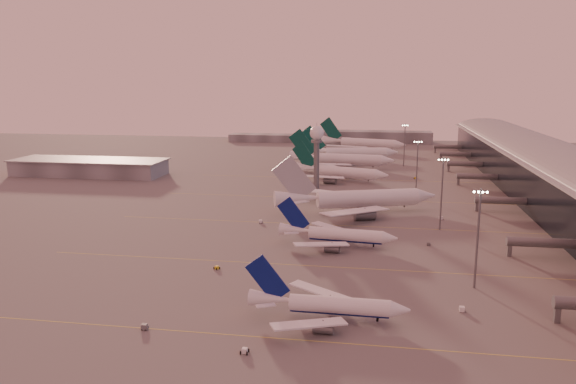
# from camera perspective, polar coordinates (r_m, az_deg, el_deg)

# --- Properties ---
(ground) EXTENTS (700.00, 700.00, 0.00)m
(ground) POSITION_cam_1_polar(r_m,az_deg,el_deg) (149.46, -4.39, -8.38)
(ground) COLOR #595656
(ground) RESTS_ON ground
(taxiway_markings) EXTENTS (180.00, 185.25, 0.02)m
(taxiway_markings) POSITION_cam_1_polar(r_m,az_deg,el_deg) (199.05, 7.94, -3.42)
(taxiway_markings) COLOR gold
(taxiway_markings) RESTS_ON ground
(terminal) EXTENTS (57.00, 362.00, 23.04)m
(terminal) POSITION_cam_1_polar(r_m,az_deg,el_deg) (260.49, 25.75, 1.41)
(terminal) COLOR black
(terminal) RESTS_ON ground
(hangar) EXTENTS (82.00, 27.00, 8.50)m
(hangar) POSITION_cam_1_polar(r_m,az_deg,el_deg) (319.91, -19.52, 2.41)
(hangar) COLOR slate
(hangar) RESTS_ON ground
(radar_tower) EXTENTS (6.40, 6.40, 31.10)m
(radar_tower) POSITION_cam_1_polar(r_m,az_deg,el_deg) (259.86, 2.93, 4.82)
(radar_tower) COLOR slate
(radar_tower) RESTS_ON ground
(mast_a) EXTENTS (3.60, 0.56, 25.00)m
(mast_a) POSITION_cam_1_polar(r_m,az_deg,el_deg) (143.36, 18.72, -4.07)
(mast_a) COLOR slate
(mast_a) RESTS_ON ground
(mast_b) EXTENTS (3.60, 0.56, 25.00)m
(mast_b) POSITION_cam_1_polar(r_m,az_deg,el_deg) (196.12, 15.36, 0.17)
(mast_b) COLOR slate
(mast_b) RESTS_ON ground
(mast_c) EXTENTS (3.60, 0.56, 25.00)m
(mast_c) POSITION_cam_1_polar(r_m,az_deg,el_deg) (249.75, 12.97, 2.62)
(mast_c) COLOR slate
(mast_c) RESTS_ON ground
(mast_d) EXTENTS (3.60, 0.56, 25.00)m
(mast_d) POSITION_cam_1_polar(r_m,az_deg,el_deg) (338.81, 11.75, 4.89)
(mast_d) COLOR slate
(mast_d) RESTS_ON ground
(distant_horizon) EXTENTS (165.00, 37.50, 9.00)m
(distant_horizon) POSITION_cam_1_polar(r_m,az_deg,el_deg) (465.08, 5.51, 5.55)
(distant_horizon) COLOR slate
(distant_horizon) RESTS_ON ground
(narrowbody_near) EXTENTS (35.25, 28.16, 13.78)m
(narrowbody_near) POSITION_cam_1_polar(r_m,az_deg,el_deg) (121.99, 4.07, -11.63)
(narrowbody_near) COLOR white
(narrowbody_near) RESTS_ON ground
(narrowbody_mid) EXTENTS (37.59, 29.88, 14.70)m
(narrowbody_mid) POSITION_cam_1_polar(r_m,az_deg,el_deg) (173.75, 5.02, -4.53)
(narrowbody_mid) COLOR white
(narrowbody_mid) RESTS_ON ground
(widebody_white) EXTENTS (62.41, 49.19, 22.82)m
(widebody_white) POSITION_cam_1_polar(r_m,az_deg,el_deg) (217.89, 7.03, -1.04)
(widebody_white) COLOR white
(widebody_white) RESTS_ON ground
(greentail_a) EXTENTS (50.73, 40.31, 19.11)m
(greentail_a) POSITION_cam_1_polar(r_m,az_deg,el_deg) (285.55, 5.24, 1.82)
(greentail_a) COLOR white
(greentail_a) RESTS_ON ground
(greentail_b) EXTENTS (61.68, 49.60, 22.41)m
(greentail_b) POSITION_cam_1_polar(r_m,az_deg,el_deg) (326.08, 5.46, 3.10)
(greentail_b) COLOR white
(greentail_b) RESTS_ON ground
(greentail_c) EXTENTS (61.71, 49.45, 22.56)m
(greentail_c) POSITION_cam_1_polar(r_m,az_deg,el_deg) (356.09, 6.29, 3.78)
(greentail_c) COLOR white
(greentail_c) RESTS_ON ground
(greentail_d) EXTENTS (62.90, 50.04, 23.56)m
(greentail_d) POSITION_cam_1_polar(r_m,az_deg,el_deg) (409.41, 7.55, 4.76)
(greentail_d) COLOR white
(greentail_d) RESTS_ON ground
(gsv_truck_a) EXTENTS (6.08, 2.47, 2.42)m
(gsv_truck_a) POSITION_cam_1_polar(r_m,az_deg,el_deg) (121.36, -14.18, -12.89)
(gsv_truck_a) COLOR #585B5D
(gsv_truck_a) RESTS_ON ground
(gsv_tug_near) EXTENTS (2.18, 3.50, 0.98)m
(gsv_tug_near) POSITION_cam_1_polar(r_m,az_deg,el_deg) (109.33, -4.43, -15.81)
(gsv_tug_near) COLOR white
(gsv_tug_near) RESTS_ON ground
(gsv_catering_a) EXTENTS (5.52, 2.74, 4.48)m
(gsv_catering_a) POSITION_cam_1_polar(r_m,az_deg,el_deg) (131.64, 17.40, -10.63)
(gsv_catering_a) COLOR white
(gsv_catering_a) RESTS_ON ground
(gsv_tug_mid) EXTENTS (3.51, 3.22, 0.86)m
(gsv_tug_mid) POSITION_cam_1_polar(r_m,az_deg,el_deg) (154.14, -7.25, -7.64)
(gsv_tug_mid) COLOR yellow
(gsv_tug_mid) RESTS_ON ground
(gsv_truck_b) EXTENTS (5.17, 2.73, 1.98)m
(gsv_truck_b) POSITION_cam_1_polar(r_m,az_deg,el_deg) (179.30, 14.22, -4.99)
(gsv_truck_b) COLOR #585B5D
(gsv_truck_b) RESTS_ON ground
(gsv_truck_c) EXTENTS (6.19, 3.23, 2.38)m
(gsv_truck_c) POSITION_cam_1_polar(r_m,az_deg,el_deg) (200.66, -2.67, -2.85)
(gsv_truck_c) COLOR white
(gsv_truck_c) RESTS_ON ground
(gsv_catering_b) EXTENTS (6.17, 4.57, 4.63)m
(gsv_catering_b) POSITION_cam_1_polar(r_m,az_deg,el_deg) (212.75, 15.37, -2.12)
(gsv_catering_b) COLOR white
(gsv_catering_b) RESTS_ON ground
(gsv_tug_far) EXTENTS (4.20, 3.96, 1.04)m
(gsv_tug_far) POSITION_cam_1_polar(r_m,az_deg,el_deg) (240.32, 2.64, -0.64)
(gsv_tug_far) COLOR white
(gsv_tug_far) RESTS_ON ground
(gsv_tug_hangar) EXTENTS (3.01, 1.83, 0.85)m
(gsv_tug_hangar) POSITION_cam_1_polar(r_m,az_deg,el_deg) (297.30, 12.79, 1.39)
(gsv_tug_hangar) COLOR yellow
(gsv_tug_hangar) RESTS_ON ground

